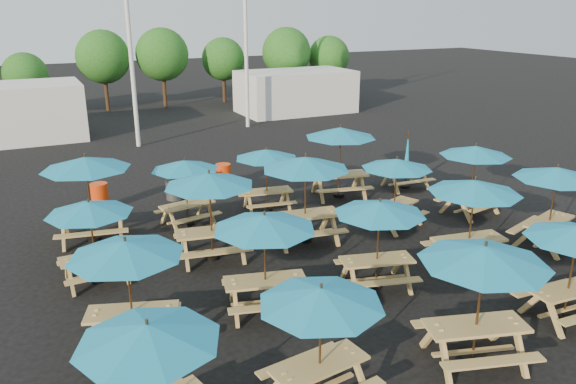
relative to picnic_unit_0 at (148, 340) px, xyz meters
name	(u,v)px	position (x,y,z in m)	size (l,w,h in m)	color
ground	(311,243)	(5.80, 5.89, -1.92)	(120.00, 120.00, 0.00)	black
picnic_unit_0	(148,340)	(0.00, 0.00, 0.00)	(2.62, 2.62, 2.20)	tan
picnic_unit_1	(126,254)	(0.24, 2.96, 0.07)	(2.83, 2.83, 2.28)	tan
picnic_unit_2	(90,212)	(-0.04, 6.12, -0.09)	(2.16, 2.16, 2.10)	tan
picnic_unit_3	(86,167)	(0.25, 8.83, 0.28)	(2.86, 2.86, 2.52)	tan
picnic_unit_4	(321,302)	(2.77, -0.09, -0.02)	(2.39, 2.39, 2.17)	tan
picnic_unit_5	(265,227)	(3.14, 3.04, 0.09)	(2.73, 2.73, 2.30)	tan
picnic_unit_6	(209,184)	(2.95, 6.15, 0.19)	(2.71, 2.71, 2.41)	tan
picnic_unit_7	(185,168)	(3.05, 8.83, -0.09)	(2.41, 2.41, 2.09)	tan
picnic_unit_8	(484,260)	(5.93, -0.42, 0.20)	(2.95, 2.95, 2.43)	tan
picnic_unit_9	(380,212)	(5.99, 2.91, 0.00)	(2.62, 2.62, 2.20)	tan
picnic_unit_10	(306,167)	(5.72, 6.11, 0.30)	(2.81, 2.81, 2.54)	tan
picnic_unit_11	(266,157)	(5.77, 8.93, -0.08)	(2.33, 2.33, 2.11)	tan
picnic_unit_13	(474,191)	(8.75, 2.80, 0.16)	(2.66, 2.66, 2.38)	tan
picnic_unit_14	(397,167)	(8.70, 5.95, -0.02)	(2.71, 2.71, 2.17)	tan
picnic_unit_15	(340,136)	(8.65, 9.14, 0.29)	(2.95, 2.95, 2.53)	tan
picnic_unit_17	(556,177)	(11.70, 2.83, 0.12)	(2.88, 2.88, 2.34)	tan
picnic_unit_18	(475,154)	(11.60, 5.78, 0.08)	(2.62, 2.62, 2.29)	tan
picnic_unit_19	(406,165)	(11.40, 8.93, -1.04)	(1.74, 1.54, 2.13)	tan
waste_bin_0	(100,197)	(0.82, 11.42, -1.46)	(0.57, 0.57, 0.91)	red
waste_bin_1	(174,187)	(3.31, 11.42, -1.46)	(0.57, 0.57, 0.91)	gray
waste_bin_2	(185,184)	(3.75, 11.55, -1.46)	(0.57, 0.57, 0.91)	#178021
waste_bin_3	(223,176)	(5.30, 11.88, -1.46)	(0.57, 0.57, 0.91)	red
mast_0	(128,17)	(3.80, 19.89, 4.08)	(0.20, 0.20, 12.00)	silver
mast_1	(245,15)	(10.30, 21.89, 4.08)	(0.20, 0.20, 12.00)	silver
event_tent_1	(296,92)	(14.80, 24.89, -0.62)	(7.00, 4.00, 2.60)	silver
tree_2	(25,75)	(-0.59, 29.54, 0.71)	(2.59, 2.59, 3.93)	#382314
tree_3	(103,57)	(4.04, 30.61, 1.49)	(3.36, 3.36, 5.09)	#382314
tree_4	(162,55)	(7.70, 30.15, 1.54)	(3.41, 3.41, 5.17)	#382314
tree_5	(223,59)	(12.02, 30.57, 1.06)	(2.94, 2.94, 4.45)	#382314
tree_6	(286,52)	(16.03, 28.79, 1.51)	(3.38, 3.38, 5.13)	#382314
tree_7	(329,57)	(19.42, 28.81, 1.07)	(2.95, 2.95, 4.48)	#382314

